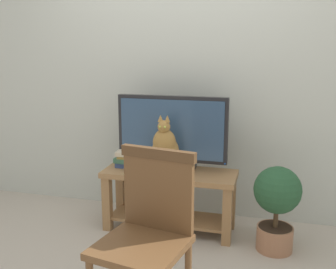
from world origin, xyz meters
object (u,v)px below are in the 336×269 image
object	(u,v)px
wooden_chair	(149,225)
potted_plant	(277,202)
book_stack	(130,159)
tv_stand	(170,191)
media_box	(165,170)
tv	(172,132)
cat	(165,147)

from	to	relation	value
wooden_chair	potted_plant	distance (m)	1.19
wooden_chair	book_stack	size ratio (longest dim) A/B	3.99
tv_stand	potted_plant	bearing A→B (deg)	-9.05
tv_stand	media_box	size ratio (longest dim) A/B	2.78
tv_stand	media_box	xyz separation A→B (m)	(-0.02, -0.06, 0.20)
wooden_chair	tv	bearing A→B (deg)	98.16
tv	book_stack	xyz separation A→B (m)	(-0.37, -0.04, -0.25)
cat	tv	bearing A→B (deg)	82.90
tv	wooden_chair	size ratio (longest dim) A/B	0.96
tv	cat	world-z (taller)	tv
media_box	wooden_chair	xyz separation A→B (m)	(0.19, -1.03, 0.02)
tv_stand	book_stack	size ratio (longest dim) A/B	4.54
tv	book_stack	size ratio (longest dim) A/B	3.82
cat	media_box	bearing A→B (deg)	95.37
cat	wooden_chair	world-z (taller)	cat
tv	media_box	bearing A→B (deg)	-98.20
tv	media_box	distance (m)	0.32
tv_stand	cat	xyz separation A→B (m)	(-0.02, -0.07, 0.39)
tv_stand	potted_plant	size ratio (longest dim) A/B	1.67
potted_plant	cat	bearing A→B (deg)	175.70
tv	wooden_chair	world-z (taller)	tv
tv	potted_plant	xyz separation A→B (m)	(0.87, -0.22, -0.45)
tv	media_box	size ratio (longest dim) A/B	2.33
tv_stand	potted_plant	world-z (taller)	potted_plant
tv_stand	wooden_chair	xyz separation A→B (m)	(0.17, -1.09, 0.22)
tv	media_box	world-z (taller)	tv
cat	potted_plant	world-z (taller)	cat
tv_stand	tv	xyz separation A→B (m)	(0.00, 0.08, 0.49)
book_stack	tv_stand	bearing A→B (deg)	-6.17
tv_stand	cat	bearing A→B (deg)	-104.53
media_box	cat	distance (m)	0.19
tv	wooden_chair	bearing A→B (deg)	-81.84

